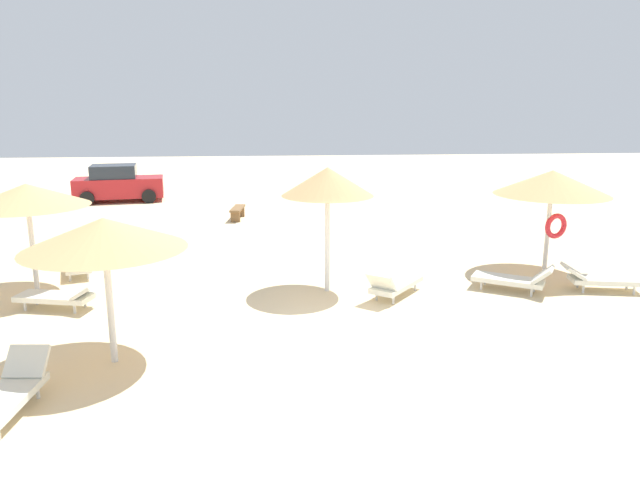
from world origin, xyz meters
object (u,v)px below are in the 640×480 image
at_px(parasol_3, 104,234).
at_px(lounger_5, 514,279).
at_px(parasol_2, 27,195).
at_px(lounger_2, 60,296).
at_px(lounger_7, 78,262).
at_px(bench_0, 238,211).
at_px(parasol_4, 328,182).
at_px(lounger_4, 394,284).
at_px(parked_car, 118,184).
at_px(parasol_0, 552,183).
at_px(lounger_3, 7,394).
at_px(lounger_0, 600,279).

bearing_deg(parasol_3, lounger_5, 20.37).
bearing_deg(parasol_2, lounger_2, -52.58).
xyz_separation_m(parasol_3, lounger_5, (8.86, 3.29, -2.06)).
xyz_separation_m(lounger_7, bench_0, (4.01, 7.24, 0.02)).
distance_m(parasol_4, lounger_4, 2.93).
height_order(lounger_4, parked_car, parked_car).
height_order(parasol_0, lounger_2, parasol_0).
xyz_separation_m(lounger_5, lounger_7, (-11.28, 2.61, 0.01)).
bearing_deg(parasol_0, lounger_3, -150.35).
bearing_deg(lounger_7, lounger_5, -13.02).
bearing_deg(parasol_4, parasol_2, 176.03).
xyz_separation_m(parasol_3, lounger_2, (-1.91, 2.94, -2.06)).
relative_size(lounger_0, lounger_3, 1.04).
bearing_deg(lounger_2, bench_0, 71.11).
bearing_deg(lounger_2, parasol_2, 127.42).
relative_size(parasol_0, lounger_2, 1.51).
bearing_deg(parasol_0, parked_car, 137.81).
relative_size(parasol_0, lounger_3, 1.58).
distance_m(parasol_3, lounger_7, 6.70).
bearing_deg(parasol_2, lounger_7, 73.71).
xyz_separation_m(parasol_2, parked_car, (-1.31, 13.79, -1.60)).
bearing_deg(bench_0, lounger_2, -108.89).
relative_size(parasol_2, lounger_2, 1.44).
relative_size(lounger_7, parked_car, 0.47).
height_order(parasol_2, lounger_7, parasol_2).
bearing_deg(parasol_3, parasol_4, 41.33).
distance_m(parasol_2, parked_car, 13.94).
xyz_separation_m(parasol_0, lounger_3, (-11.50, -6.55, -2.16)).
bearing_deg(parasol_4, lounger_5, -5.64).
xyz_separation_m(lounger_4, parked_car, (-10.03, 14.90, 0.50)).
height_order(lounger_4, bench_0, lounger_4).
relative_size(parasol_4, lounger_3, 1.61).
bearing_deg(lounger_3, bench_0, 79.68).
bearing_deg(parasol_4, parked_car, 120.68).
xyz_separation_m(lounger_3, lounger_7, (-1.30, 7.64, 0.00)).
height_order(parasol_3, lounger_3, parasol_3).
bearing_deg(parasol_0, lounger_4, -159.92).
relative_size(bench_0, parked_car, 0.36).
bearing_deg(parasol_3, lounger_7, 112.31).
height_order(lounger_3, lounger_5, lounger_3).
relative_size(lounger_2, lounger_4, 1.08).
xyz_separation_m(parasol_0, lounger_7, (-12.80, 1.10, -2.16)).
bearing_deg(bench_0, parasol_3, -96.88).
xyz_separation_m(lounger_0, parked_car, (-15.25, 14.87, 0.51)).
distance_m(parasol_3, parasol_4, 5.68).
xyz_separation_m(lounger_3, lounger_4, (6.94, 4.88, 0.00)).
distance_m(lounger_2, parked_car, 15.28).
height_order(lounger_7, bench_0, lounger_7).
xyz_separation_m(parasol_3, lounger_7, (-2.42, 5.90, -2.05)).
height_order(lounger_0, lounger_7, lounger_7).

